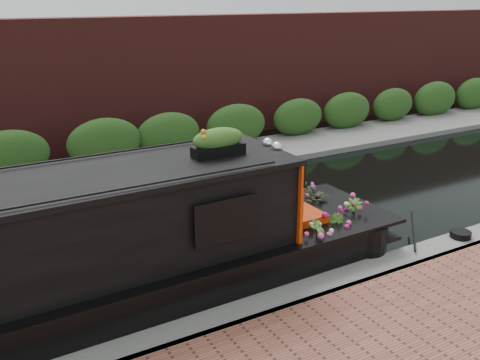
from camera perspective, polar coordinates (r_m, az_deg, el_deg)
ground at (r=10.93m, az=-6.93°, el=-5.98°), size 80.00×80.00×0.00m
near_bank_coping at (r=8.35m, az=2.33°, el=-14.40°), size 40.00×0.60×0.50m
far_bank_path at (r=14.63m, az=-13.44°, el=0.22°), size 40.00×2.40×0.34m
far_hedge at (r=15.46m, az=-14.41°, el=1.15°), size 40.00×1.10×2.80m
far_brick_wall at (r=17.42m, az=-16.33°, el=2.99°), size 40.00×1.00×8.00m
narrowboat at (r=8.09m, az=-23.10°, el=-10.19°), size 12.30×2.34×2.90m
rope_fender at (r=10.99m, az=13.64°, el=-5.28°), size 0.34×0.36×0.34m
coiled_mooring_rope at (r=11.03m, az=22.46°, el=-5.37°), size 0.39×0.39×0.12m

